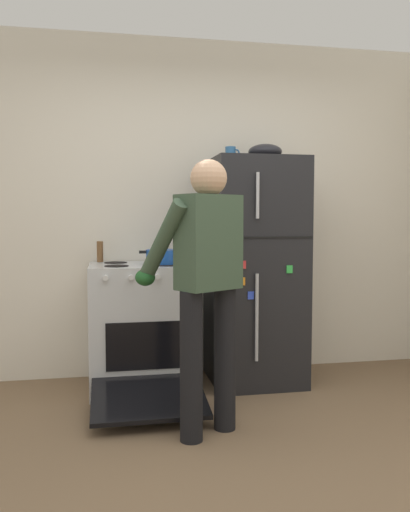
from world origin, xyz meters
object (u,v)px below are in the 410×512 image
refrigerator (254,271)px  pepper_mill (100,252)px  mixing_bowl (265,152)px  red_pot (163,257)px  coffee_mug (231,153)px  stove_range (142,327)px  person_cook (205,273)px

refrigerator → pepper_mill: (-1.17, 0.20, 0.15)m
refrigerator → mixing_bowl: mixing_bowl is taller
red_pot → coffee_mug: (0.53, 0.10, 0.78)m
stove_range → red_pot: red_pot is taller
person_cook → red_pot: (-0.15, 0.88, 0.03)m
red_pot → mixing_bowl: (0.79, 0.05, 0.79)m
coffee_mug → refrigerator: bearing=-15.8°
refrigerator → pepper_mill: size_ratio=10.82×
coffee_mug → stove_range: bearing=-174.4°
red_pot → pepper_mill: (-0.46, 0.25, 0.03)m
stove_range → pepper_mill: bearing=144.0°
refrigerator → coffee_mug: 0.93m
refrigerator → red_pot: size_ratio=4.87×
refrigerator → coffee_mug: (-0.18, 0.05, 0.91)m
person_cook → pepper_mill: size_ratio=10.08×
person_cook → stove_range: bearing=108.6°
mixing_bowl → coffee_mug: bearing=169.0°
red_pot → refrigerator: bearing=4.0°
person_cook → coffee_mug: bearing=68.3°
stove_range → pepper_mill: pepper_mill is taller
pepper_mill → mixing_bowl: 1.48m
coffee_mug → pepper_mill: (-0.99, 0.15, -0.75)m
stove_range → coffee_mug: coffee_mug is taller
refrigerator → person_cook: refrigerator is taller
coffee_mug → mixing_bowl: 0.26m
stove_range → person_cook: bearing=-71.4°
person_cook → red_pot: person_cook is taller
refrigerator → stove_range: 0.96m
red_pot → coffee_mug: coffee_mug is taller
refrigerator → person_cook: bearing=-121.4°
refrigerator → mixing_bowl: 0.92m
pepper_mill → mixing_bowl: (1.25, -0.20, 0.76)m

